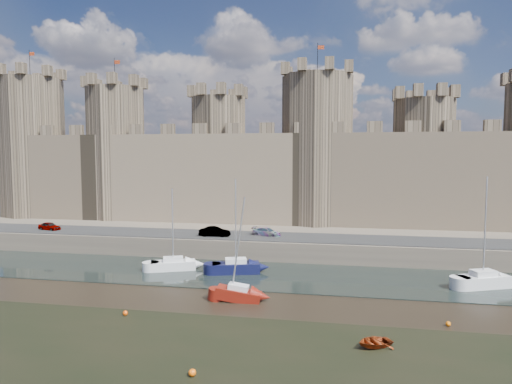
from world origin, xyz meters
TOP-DOWN VIEW (x-y plane):
  - water_channel at (0.00, 24.00)m, footprint 160.00×12.00m
  - quay at (0.00, 60.00)m, footprint 160.00×60.00m
  - road at (0.00, 34.00)m, footprint 160.00×7.00m
  - castle at (-0.64, 48.00)m, footprint 108.50×11.00m
  - car_0 at (-34.95, 33.30)m, footprint 3.71×2.25m
  - car_1 at (-10.38, 32.69)m, footprint 4.06×1.46m
  - car_2 at (-3.74, 34.45)m, footprint 4.21×2.60m
  - sailboat_0 at (-12.96, 24.30)m, footprint 5.38×3.69m
  - sailboat_1 at (-5.56, 24.27)m, footprint 5.62×3.42m
  - sailboat_2 at (19.91, 23.38)m, footprint 5.50×3.83m
  - sailboat_4 at (-3.17, 15.07)m, footprint 4.14×1.76m
  - dinghy_4 at (8.30, 6.96)m, footprint 3.39×3.21m
  - buoy_1 at (-11.52, 9.59)m, footprint 0.43×0.43m
  - buoy_3 at (14.21, 12.00)m, footprint 0.39×0.39m
  - buoy_4 at (-2.75, 0.69)m, footprint 0.46×0.46m

SIDE VIEW (x-z plane):
  - water_channel at x=0.00m, z-range 0.00..0.08m
  - buoy_3 at x=14.21m, z-range 0.00..0.39m
  - buoy_1 at x=-11.52m, z-range 0.00..0.43m
  - buoy_4 at x=-2.75m, z-range 0.00..0.46m
  - dinghy_4 at x=8.30m, z-range 0.00..0.57m
  - sailboat_4 at x=-3.17m, z-range -4.05..5.48m
  - sailboat_0 at x=-12.96m, z-range -3.94..5.44m
  - sailboat_1 at x=-5.56m, z-range -4.44..6.09m
  - sailboat_2 at x=19.91m, z-range -4.67..6.40m
  - quay at x=0.00m, z-range 0.00..2.50m
  - road at x=0.00m, z-range 2.50..2.60m
  - car_2 at x=-3.74m, z-range 2.50..3.64m
  - car_0 at x=-34.95m, z-range 2.50..3.68m
  - car_1 at x=-10.38m, z-range 2.50..3.83m
  - castle at x=-0.64m, z-range -2.83..26.17m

